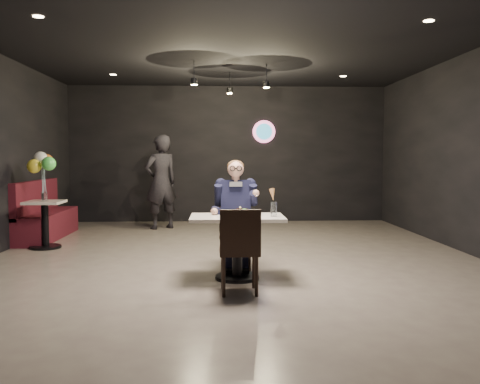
{
  "coord_description": "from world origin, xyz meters",
  "views": [
    {
      "loc": [
        -0.21,
        -6.82,
        1.45
      ],
      "look_at": [
        0.07,
        -0.29,
        0.99
      ],
      "focal_mm": 38.0,
      "sensor_mm": 36.0,
      "label": 1
    }
  ],
  "objects_px": {
    "balloon_vase": "(44,197)",
    "chair_near": "(239,250)",
    "sundae_glass": "(274,209)",
    "chair_far": "(236,233)",
    "booth_bench": "(47,209)",
    "main_table": "(237,247)",
    "side_table": "(45,227)",
    "passerby": "(161,182)",
    "seated_man": "(236,213)"
  },
  "relations": [
    {
      "from": "main_table",
      "to": "passerby",
      "type": "bearing_deg",
      "value": 107.85
    },
    {
      "from": "seated_man",
      "to": "side_table",
      "type": "distance_m",
      "value": 3.38
    },
    {
      "from": "seated_man",
      "to": "booth_bench",
      "type": "bearing_deg",
      "value": 141.49
    },
    {
      "from": "booth_bench",
      "to": "balloon_vase",
      "type": "xyz_separation_m",
      "value": [
        0.3,
        -1.0,
        0.31
      ]
    },
    {
      "from": "seated_man",
      "to": "balloon_vase",
      "type": "height_order",
      "value": "seated_man"
    },
    {
      "from": "main_table",
      "to": "balloon_vase",
      "type": "bearing_deg",
      "value": 144.09
    },
    {
      "from": "chair_near",
      "to": "booth_bench",
      "type": "distance_m",
      "value": 4.97
    },
    {
      "from": "chair_far",
      "to": "seated_man",
      "type": "height_order",
      "value": "seated_man"
    },
    {
      "from": "balloon_vase",
      "to": "passerby",
      "type": "distance_m",
      "value": 2.64
    },
    {
      "from": "chair_far",
      "to": "sundae_glass",
      "type": "relative_size",
      "value": 5.47
    },
    {
      "from": "chair_near",
      "to": "seated_man",
      "type": "distance_m",
      "value": 1.19
    },
    {
      "from": "seated_man",
      "to": "booth_bench",
      "type": "height_order",
      "value": "seated_man"
    },
    {
      "from": "booth_bench",
      "to": "main_table",
      "type": "bearing_deg",
      "value": -43.96
    },
    {
      "from": "side_table",
      "to": "chair_near",
      "type": "bearing_deg",
      "value": -42.95
    },
    {
      "from": "main_table",
      "to": "passerby",
      "type": "relative_size",
      "value": 0.58
    },
    {
      "from": "main_table",
      "to": "side_table",
      "type": "distance_m",
      "value": 3.65
    },
    {
      "from": "balloon_vase",
      "to": "side_table",
      "type": "bearing_deg",
      "value": 0.0
    },
    {
      "from": "chair_near",
      "to": "booth_bench",
      "type": "bearing_deg",
      "value": 129.77
    },
    {
      "from": "main_table",
      "to": "balloon_vase",
      "type": "height_order",
      "value": "balloon_vase"
    },
    {
      "from": "sundae_glass",
      "to": "passerby",
      "type": "relative_size",
      "value": 0.09
    },
    {
      "from": "sundae_glass",
      "to": "passerby",
      "type": "xyz_separation_m",
      "value": [
        -1.8,
        4.29,
        0.11
      ]
    },
    {
      "from": "side_table",
      "to": "passerby",
      "type": "relative_size",
      "value": 0.37
    },
    {
      "from": "chair_near",
      "to": "balloon_vase",
      "type": "relative_size",
      "value": 6.65
    },
    {
      "from": "chair_near",
      "to": "balloon_vase",
      "type": "bearing_deg",
      "value": 135.87
    },
    {
      "from": "sundae_glass",
      "to": "passerby",
      "type": "distance_m",
      "value": 4.66
    },
    {
      "from": "chair_near",
      "to": "passerby",
      "type": "relative_size",
      "value": 0.49
    },
    {
      "from": "main_table",
      "to": "side_table",
      "type": "height_order",
      "value": "main_table"
    },
    {
      "from": "main_table",
      "to": "chair_near",
      "type": "relative_size",
      "value": 1.2
    },
    {
      "from": "main_table",
      "to": "side_table",
      "type": "xyz_separation_m",
      "value": [
        -2.96,
        2.14,
        -0.03
      ]
    },
    {
      "from": "chair_near",
      "to": "booth_bench",
      "type": "relative_size",
      "value": 0.45
    },
    {
      "from": "side_table",
      "to": "balloon_vase",
      "type": "bearing_deg",
      "value": 0.0
    },
    {
      "from": "seated_man",
      "to": "balloon_vase",
      "type": "relative_size",
      "value": 10.41
    },
    {
      "from": "booth_bench",
      "to": "sundae_glass",
      "type": "bearing_deg",
      "value": -40.82
    },
    {
      "from": "chair_far",
      "to": "sundae_glass",
      "type": "xyz_separation_m",
      "value": [
        0.43,
        -0.59,
        0.37
      ]
    },
    {
      "from": "chair_far",
      "to": "balloon_vase",
      "type": "distance_m",
      "value": 3.38
    },
    {
      "from": "sundae_glass",
      "to": "side_table",
      "type": "xyz_separation_m",
      "value": [
        -3.39,
        2.18,
        -0.49
      ]
    },
    {
      "from": "chair_far",
      "to": "booth_bench",
      "type": "height_order",
      "value": "booth_bench"
    },
    {
      "from": "sundae_glass",
      "to": "seated_man",
      "type": "bearing_deg",
      "value": 125.89
    },
    {
      "from": "sundae_glass",
      "to": "balloon_vase",
      "type": "distance_m",
      "value": 4.03
    },
    {
      "from": "seated_man",
      "to": "balloon_vase",
      "type": "distance_m",
      "value": 3.36
    },
    {
      "from": "chair_far",
      "to": "seated_man",
      "type": "distance_m",
      "value": 0.26
    },
    {
      "from": "seated_man",
      "to": "chair_near",
      "type": "bearing_deg",
      "value": -90.0
    },
    {
      "from": "chair_far",
      "to": "booth_bench",
      "type": "bearing_deg",
      "value": 141.49
    },
    {
      "from": "chair_near",
      "to": "balloon_vase",
      "type": "xyz_separation_m",
      "value": [
        -2.96,
        2.75,
        0.36
      ]
    },
    {
      "from": "main_table",
      "to": "booth_bench",
      "type": "distance_m",
      "value": 4.53
    },
    {
      "from": "balloon_vase",
      "to": "chair_near",
      "type": "bearing_deg",
      "value": -42.95
    },
    {
      "from": "side_table",
      "to": "passerby",
      "type": "height_order",
      "value": "passerby"
    },
    {
      "from": "seated_man",
      "to": "chair_far",
      "type": "bearing_deg",
      "value": 0.0
    },
    {
      "from": "main_table",
      "to": "booth_bench",
      "type": "bearing_deg",
      "value": 136.04
    },
    {
      "from": "main_table",
      "to": "seated_man",
      "type": "relative_size",
      "value": 0.76
    }
  ]
}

